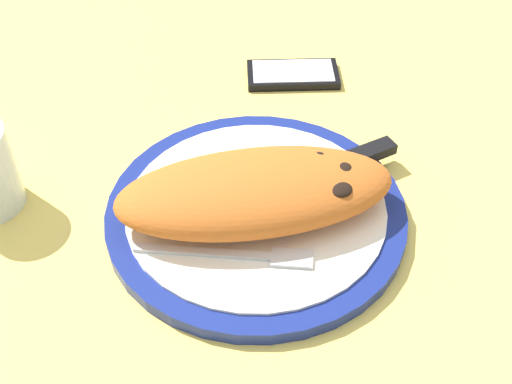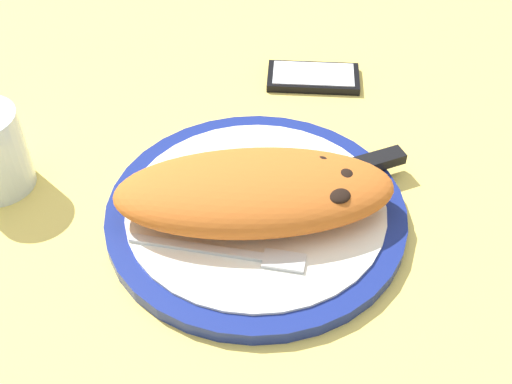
{
  "view_description": "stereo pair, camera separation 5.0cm",
  "coord_description": "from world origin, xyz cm",
  "px_view_note": "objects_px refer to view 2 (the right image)",
  "views": [
    {
      "loc": [
        5.42,
        -47.72,
        50.32
      ],
      "look_at": [
        0.0,
        0.0,
        3.81
      ],
      "focal_mm": 46.96,
      "sensor_mm": 36.0,
      "label": 1
    },
    {
      "loc": [
        10.36,
        -46.9,
        50.32
      ],
      "look_at": [
        0.0,
        0.0,
        3.81
      ],
      "focal_mm": 46.96,
      "sensor_mm": 36.0,
      "label": 2
    }
  ],
  "objects_px": {
    "calzone": "(252,191)",
    "knife": "(336,174)",
    "fork": "(233,253)",
    "smartphone": "(313,77)",
    "plate": "(256,212)"
  },
  "relations": [
    {
      "from": "calzone",
      "to": "knife",
      "type": "xyz_separation_m",
      "value": [
        0.08,
        0.07,
        -0.02
      ]
    },
    {
      "from": "knife",
      "to": "fork",
      "type": "bearing_deg",
      "value": -122.12
    },
    {
      "from": "smartphone",
      "to": "fork",
      "type": "bearing_deg",
      "value": -94.64
    },
    {
      "from": "calzone",
      "to": "plate",
      "type": "bearing_deg",
      "value": 68.1
    },
    {
      "from": "calzone",
      "to": "smartphone",
      "type": "height_order",
      "value": "calzone"
    },
    {
      "from": "calzone",
      "to": "knife",
      "type": "height_order",
      "value": "calzone"
    },
    {
      "from": "knife",
      "to": "smartphone",
      "type": "relative_size",
      "value": 1.62
    },
    {
      "from": "plate",
      "to": "knife",
      "type": "distance_m",
      "value": 0.1
    },
    {
      "from": "knife",
      "to": "smartphone",
      "type": "bearing_deg",
      "value": 105.25
    },
    {
      "from": "fork",
      "to": "smartphone",
      "type": "bearing_deg",
      "value": 85.36
    },
    {
      "from": "fork",
      "to": "smartphone",
      "type": "height_order",
      "value": "fork"
    },
    {
      "from": "plate",
      "to": "smartphone",
      "type": "bearing_deg",
      "value": 85.77
    },
    {
      "from": "plate",
      "to": "smartphone",
      "type": "height_order",
      "value": "plate"
    },
    {
      "from": "calzone",
      "to": "knife",
      "type": "distance_m",
      "value": 0.1
    },
    {
      "from": "plate",
      "to": "knife",
      "type": "xyz_separation_m",
      "value": [
        0.07,
        0.06,
        0.01
      ]
    }
  ]
}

